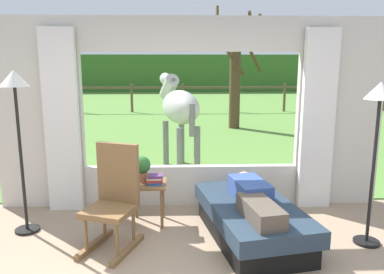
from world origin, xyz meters
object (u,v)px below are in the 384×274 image
object	(u,v)px
floor_lamp_right	(378,115)
pasture_tree	(235,71)
book_stack	(155,179)
floor_lamp_left	(16,103)
recliner_sofa	(251,220)
rocking_chair	(114,198)
potted_plant	(142,167)
reclining_person	(253,196)
horse	(179,107)
side_table	(148,190)

from	to	relation	value
floor_lamp_right	pasture_tree	distance (m)	7.36
book_stack	floor_lamp_left	xyz separation A→B (m)	(-1.51, -0.13, 0.94)
recliner_sofa	rocking_chair	world-z (taller)	rocking_chair
potted_plant	rocking_chair	bearing A→B (deg)	-110.22
potted_plant	pasture_tree	distance (m)	7.06
rocking_chair	book_stack	xyz separation A→B (m)	(0.40, 0.52, 0.03)
reclining_person	floor_lamp_left	xyz separation A→B (m)	(-2.61, 0.34, 1.00)
floor_lamp_left	horse	size ratio (longest dim) A/B	1.04
pasture_tree	floor_lamp_right	bearing A→B (deg)	-86.71
potted_plant	floor_lamp_right	xyz separation A→B (m)	(2.53, -0.68, 0.73)
floor_lamp_left	pasture_tree	bearing A→B (deg)	63.45
reclining_person	side_table	size ratio (longest dim) A/B	2.75
floor_lamp_right	pasture_tree	size ratio (longest dim) A/B	0.50
pasture_tree	side_table	bearing A→B (deg)	-106.77
pasture_tree	reclining_person	bearing A→B (deg)	-96.61
rocking_chair	floor_lamp_right	bearing A→B (deg)	19.39
recliner_sofa	pasture_tree	distance (m)	7.39
potted_plant	book_stack	world-z (taller)	potted_plant
horse	reclining_person	bearing A→B (deg)	-93.14
book_stack	floor_lamp_right	world-z (taller)	floor_lamp_right
reclining_person	floor_lamp_left	bearing A→B (deg)	161.72
rocking_chair	pasture_tree	bearing A→B (deg)	92.43
rocking_chair	floor_lamp_left	xyz separation A→B (m)	(-1.11, 0.40, 0.97)
side_table	recliner_sofa	bearing A→B (deg)	-21.69
reclining_person	horse	size ratio (longest dim) A/B	0.79
reclining_person	potted_plant	world-z (taller)	potted_plant
rocking_chair	floor_lamp_left	bearing A→B (deg)	-179.59
floor_lamp_right	pasture_tree	world-z (taller)	pasture_tree
recliner_sofa	side_table	bearing A→B (deg)	147.36
potted_plant	horse	world-z (taller)	horse
reclining_person	potted_plant	size ratio (longest dim) A/B	4.48
recliner_sofa	side_table	xyz separation A→B (m)	(-1.19, 0.47, 0.21)
horse	rocking_chair	bearing A→B (deg)	-121.53
book_stack	pasture_tree	world-z (taller)	pasture_tree
pasture_tree	recliner_sofa	bearing A→B (deg)	-96.65
recliner_sofa	rocking_chair	xyz separation A→B (m)	(-1.50, -0.11, 0.33)
potted_plant	floor_lamp_right	world-z (taller)	floor_lamp_right
floor_lamp_left	potted_plant	bearing A→B (deg)	10.34
side_table	pasture_tree	xyz separation A→B (m)	(2.03, 6.72, 1.28)
reclining_person	potted_plant	distance (m)	1.41
book_stack	horse	xyz separation A→B (m)	(0.30, 2.48, 0.58)
rocking_chair	horse	world-z (taller)	horse
rocking_chair	potted_plant	distance (m)	0.70
floor_lamp_left	floor_lamp_right	bearing A→B (deg)	-6.46
reclining_person	pasture_tree	bearing A→B (deg)	72.44
potted_plant	reclining_person	bearing A→B (deg)	-24.65
recliner_sofa	floor_lamp_left	distance (m)	2.93
side_table	reclining_person	bearing A→B (deg)	-23.71
rocking_chair	book_stack	size ratio (longest dim) A/B	5.56
recliner_sofa	book_stack	distance (m)	1.23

